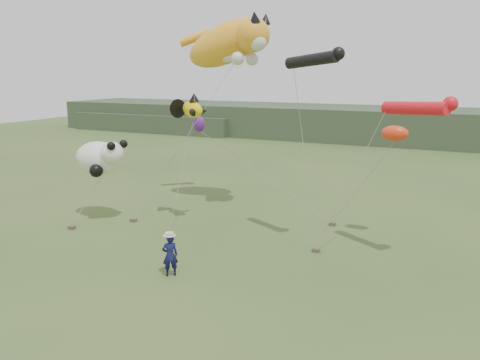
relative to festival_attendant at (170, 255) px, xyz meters
name	(u,v)px	position (x,y,z in m)	size (l,w,h in m)	color
ground	(185,274)	(0.48, 0.33, -0.89)	(120.00, 120.00, 0.00)	#385123
headland	(347,124)	(-2.63, 45.02, 1.03)	(90.00, 13.00, 4.00)	#2D3D28
festival_attendant	(170,255)	(0.00, 0.00, 0.00)	(0.65, 0.43, 1.79)	#121345
sandbag_anchors	(202,231)	(-1.51, 5.28, -0.81)	(13.21, 6.78, 0.17)	brown
cat_kite	(233,42)	(-2.21, 10.54, 9.09)	(6.82, 3.64, 4.04)	orange
fish_kite	(186,108)	(-3.08, 6.54, 5.47)	(2.84, 1.86, 1.37)	yellow
tube_kites	(371,84)	(6.65, 5.90, 6.84)	(7.63, 2.17, 2.91)	black
panda_kite	(101,158)	(-7.87, 5.09, 2.66)	(3.34, 2.16, 2.08)	white
misc_kites	(287,128)	(1.17, 10.79, 4.16)	(14.98, 5.91, 1.61)	red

